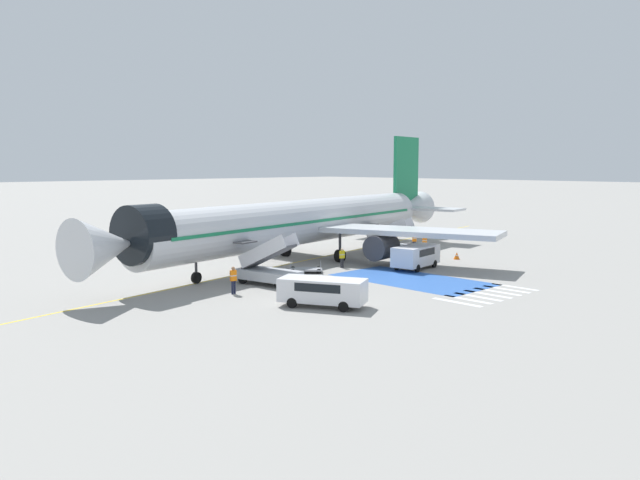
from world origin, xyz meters
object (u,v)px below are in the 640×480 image
Objects in this scene: boarding_stairs_aft at (389,245)px; fuel_tanker at (220,220)px; service_van_0 at (323,289)px; ground_crew_3 at (342,257)px; ground_crew_0 at (414,240)px; traffic_cone_1 at (438,253)px; boarding_stairs_forward at (268,271)px; baggage_cart at (306,269)px; airliner at (305,222)px; ground_crew_2 at (425,242)px; service_van_1 at (416,255)px; ground_crew_1 at (233,278)px; traffic_cone_0 at (457,256)px.

boarding_stairs_aft is 26.80m from fuel_tanker.
service_van_0 is at bearing -114.87° from fuel_tanker.
ground_crew_3 is at bearing -177.42° from boarding_stairs_aft.
ground_crew_0 reaches higher than traffic_cone_1.
baggage_cart is (5.32, 1.76, -0.71)m from boarding_stairs_forward.
fuel_tanker reaches higher than traffic_cone_1.
traffic_cone_1 is (22.95, 7.84, -0.82)m from service_van_0.
traffic_cone_1 is at bearing -74.35° from ground_crew_0.
airliner is at bearing 149.32° from traffic_cone_1.
airliner is 8.49× the size of boarding_stairs_forward.
service_van_0 is 12.26m from baggage_cart.
ground_crew_2 is at bearing -71.54° from ground_crew_0.
service_van_1 is at bearing 147.23° from ground_crew_3.
boarding_stairs_forward is 3.34× the size of ground_crew_3.
ground_crew_3 is at bearing -2.52° from boarding_stairs_forward.
ground_crew_1 reaches higher than traffic_cone_1.
fuel_tanker is 21.77× the size of traffic_cone_1.
traffic_cone_1 is (0.63, 2.50, -0.08)m from traffic_cone_0.
airliner is 18.83m from service_van_0.
ground_crew_0 is (4.89, 0.77, 0.01)m from boarding_stairs_aft.
baggage_cart is 9.69m from ground_crew_1.
boarding_stairs_aft is 6.60m from traffic_cone_0.
traffic_cone_0 is at bearing -142.25° from airliner.
fuel_tanker reaches higher than ground_crew_3.
traffic_cone_1 is (2.84, -3.68, -0.71)m from boarding_stairs_aft.
boarding_stairs_forward is 3.30× the size of ground_crew_0.
service_van_1 is (-3.58, -33.55, -0.52)m from fuel_tanker.
service_van_1 is (15.40, 4.73, 0.10)m from service_van_0.
ground_crew_1 is (-20.73, -31.50, -0.60)m from fuel_tanker.
baggage_cart is at bearing 40.76° from ground_crew_2.
ground_crew_0 is 1.01× the size of ground_crew_3.
boarding_stairs_forward reaches higher than ground_crew_1.
boarding_stairs_aft is 1.88× the size of baggage_cart.
airliner reaches higher than ground_crew_1.
traffic_cone_0 is 1.33× the size of traffic_cone_1.
boarding_stairs_aft is 8.54× the size of traffic_cone_0.
boarding_stairs_aft is 12.79m from baggage_cart.
traffic_cone_0 is at bearing 85.85° from service_van_1.
ground_crew_0 is 0.89× the size of ground_crew_1.
ground_crew_0 is 7.48m from traffic_cone_0.
baggage_cart is 6.04× the size of traffic_cone_1.
ground_crew_0 is at bearing -1.66° from service_van_0.
ground_crew_0 is at bearing 18.88° from ground_crew_1.
service_van_1 is at bearing 0.41° from ground_crew_1.
ground_crew_0 is at bearing -152.10° from ground_crew_3.
boarding_stairs_forward reaches higher than service_van_1.
boarding_stairs_forward is 34.73m from fuel_tanker.
airliner reaches higher than ground_crew_2.
traffic_cone_1 is at bearing 101.46° from ground_crew_2.
traffic_cone_0 is 2.58m from traffic_cone_1.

